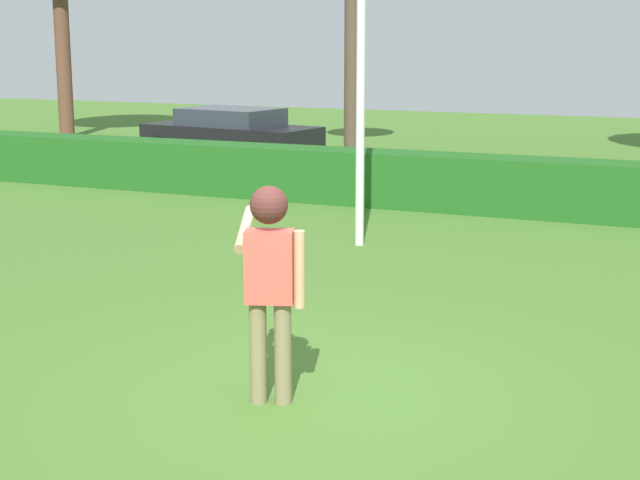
{
  "coord_description": "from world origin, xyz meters",
  "views": [
    {
      "loc": [
        3.15,
        -7.02,
        2.9
      ],
      "look_at": [
        -0.17,
        0.66,
        1.15
      ],
      "focal_mm": 54.78,
      "sensor_mm": 36.0,
      "label": 1
    }
  ],
  "objects_px": {
    "person": "(270,270)",
    "frisbee": "(264,248)",
    "lamppost": "(361,17)",
    "parked_car_black": "(231,132)"
  },
  "relations": [
    {
      "from": "person",
      "to": "frisbee",
      "type": "height_order",
      "value": "person"
    },
    {
      "from": "person",
      "to": "frisbee",
      "type": "distance_m",
      "value": 0.7
    },
    {
      "from": "lamppost",
      "to": "parked_car_black",
      "type": "height_order",
      "value": "lamppost"
    },
    {
      "from": "lamppost",
      "to": "parked_car_black",
      "type": "relative_size",
      "value": 1.29
    },
    {
      "from": "person",
      "to": "parked_car_black",
      "type": "distance_m",
      "value": 15.59
    },
    {
      "from": "person",
      "to": "parked_car_black",
      "type": "relative_size",
      "value": 0.4
    },
    {
      "from": "parked_car_black",
      "to": "frisbee",
      "type": "bearing_deg",
      "value": -60.38
    },
    {
      "from": "frisbee",
      "to": "parked_car_black",
      "type": "distance_m",
      "value": 14.9
    },
    {
      "from": "person",
      "to": "lamppost",
      "type": "height_order",
      "value": "lamppost"
    },
    {
      "from": "parked_car_black",
      "to": "lamppost",
      "type": "bearing_deg",
      "value": -50.9
    }
  ]
}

